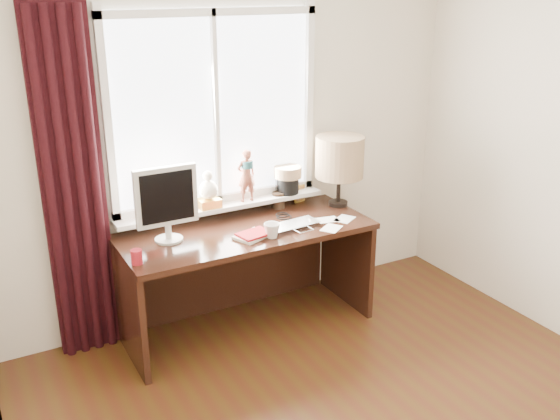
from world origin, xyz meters
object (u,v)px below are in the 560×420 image
desk (241,257)px  monitor (166,200)px  mug (272,230)px  red_cup (137,257)px  table_lamp (340,158)px  laptop (293,225)px

desk → monitor: bearing=-176.1°
mug → red_cup: size_ratio=1.19×
mug → monitor: (-0.60, 0.27, 0.23)m
mug → desk: 0.44m
red_cup → monitor: bearing=41.0°
table_lamp → red_cup: bearing=-170.1°
desk → table_lamp: size_ratio=3.27×
monitor → mug: bearing=-24.5°
red_cup → table_lamp: (1.60, 0.28, 0.32)m
laptop → desk: bearing=137.3°
laptop → monitor: 0.87m
mug → table_lamp: table_lamp is taller
red_cup → desk: (0.80, 0.28, -0.29)m
red_cup → table_lamp: 1.66m
desk → mug: bearing=-75.4°
laptop → mug: (-0.21, -0.09, 0.04)m
monitor → table_lamp: size_ratio=0.94×
laptop → mug: bearing=-162.8°
mug → table_lamp: (0.72, 0.31, 0.31)m
laptop → desk: laptop is taller
red_cup → desk: size_ratio=0.05×
red_cup → desk: bearing=19.3°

